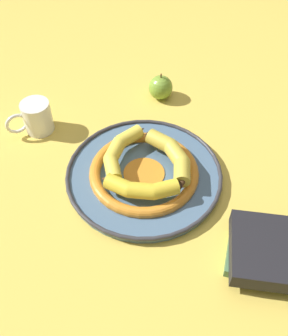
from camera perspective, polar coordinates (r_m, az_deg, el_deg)
ground_plane at (r=0.95m, az=-1.56°, el=-2.45°), size 2.80×2.80×0.00m
decorative_bowl at (r=0.96m, az=0.00°, el=-0.83°), size 0.38×0.38×0.03m
banana_a at (r=0.88m, az=-0.62°, el=-2.96°), size 0.11×0.18×0.04m
banana_b at (r=0.94m, az=4.28°, el=1.73°), size 0.20×0.08×0.04m
banana_c at (r=0.96m, az=-3.55°, el=2.58°), size 0.16×0.14×0.04m
book_stack at (r=0.85m, az=18.71°, el=-11.88°), size 0.22×0.24×0.06m
coffee_mug at (r=1.10m, az=-15.40°, el=7.17°), size 0.08×0.12×0.09m
apple at (r=1.17m, az=2.42°, el=11.61°), size 0.07×0.07×0.08m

